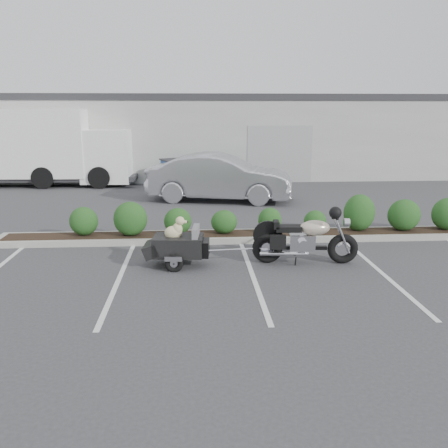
{
  "coord_description": "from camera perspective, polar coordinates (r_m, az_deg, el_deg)",
  "views": [
    {
      "loc": [
        0.02,
        -9.73,
        3.31
      ],
      "look_at": [
        0.71,
        0.8,
        0.75
      ],
      "focal_mm": 38.0,
      "sensor_mm": 36.0,
      "label": 1
    }
  ],
  "objects": [
    {
      "name": "planter_kerb",
      "position": [
        12.4,
        0.94,
        -1.49
      ],
      "size": [
        12.0,
        1.0,
        0.15
      ],
      "primitive_type": "cube",
      "color": "#9E9E93",
      "rests_on": "ground"
    },
    {
      "name": "dumpster",
      "position": [
        20.8,
        -4.78,
        6.16
      ],
      "size": [
        2.21,
        1.88,
        1.23
      ],
      "rotation": [
        0.0,
        0.0,
        0.38
      ],
      "color": "navy",
      "rests_on": "ground"
    },
    {
      "name": "delivery_truck",
      "position": [
        22.64,
        -19.83,
        8.49
      ],
      "size": [
        7.35,
        2.78,
        3.32
      ],
      "rotation": [
        0.0,
        0.0,
        -0.04
      ],
      "color": "white",
      "rests_on": "ground"
    },
    {
      "name": "motorcycle",
      "position": [
        10.5,
        9.74,
        -1.89
      ],
      "size": [
        2.33,
        0.8,
        1.34
      ],
      "rotation": [
        0.0,
        0.0,
        -0.09
      ],
      "color": "black",
      "rests_on": "ground"
    },
    {
      "name": "ground",
      "position": [
        10.27,
        -3.65,
        -5.18
      ],
      "size": [
        90.0,
        90.0,
        0.0
      ],
      "primitive_type": "plane",
      "color": "#38383A",
      "rests_on": "ground"
    },
    {
      "name": "sedan",
      "position": [
        17.52,
        -0.5,
        5.61
      ],
      "size": [
        5.53,
        2.91,
        1.73
      ],
      "primitive_type": "imported",
      "rotation": [
        0.0,
        0.0,
        1.36
      ],
      "color": "#B2B3BA",
      "rests_on": "ground"
    },
    {
      "name": "pet_trailer",
      "position": [
        10.27,
        -5.61,
        -2.5
      ],
      "size": [
        1.87,
        1.05,
        1.11
      ],
      "rotation": [
        0.0,
        0.0,
        -0.09
      ],
      "color": "black",
      "rests_on": "ground"
    },
    {
      "name": "building",
      "position": [
        26.76,
        -3.83,
        10.79
      ],
      "size": [
        26.0,
        10.0,
        4.0
      ],
      "primitive_type": "cube",
      "color": "#9EA099",
      "rests_on": "ground"
    }
  ]
}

